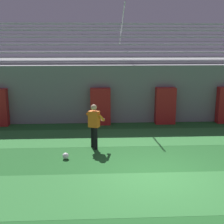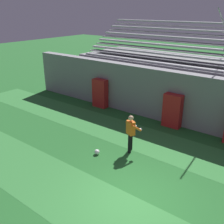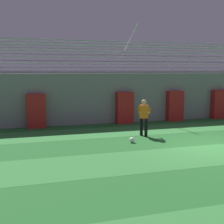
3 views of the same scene
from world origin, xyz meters
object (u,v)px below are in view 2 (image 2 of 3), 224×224
Objects in this scene: padding_pillar_far_left at (100,93)px; soccer_ball at (97,152)px; padding_pillar_gate_left at (172,111)px; goalkeeper at (131,131)px.

padding_pillar_far_left is 5.82m from soccer_ball.
goalkeeper is (-0.28, -3.43, 0.07)m from padding_pillar_gate_left.
padding_pillar_gate_left is at bearing 85.30° from goalkeeper.
soccer_ball is at bearing -105.56° from padding_pillar_gate_left.
goalkeeper is at bearing 48.22° from soccer_ball.
padding_pillar_gate_left reaches higher than soccer_ball.
padding_pillar_gate_left and padding_pillar_far_left have the same top height.
padding_pillar_gate_left is 4.84m from padding_pillar_far_left.
soccer_ball is (-1.26, -4.52, -0.77)m from padding_pillar_gate_left.
padding_pillar_gate_left reaches higher than goalkeeper.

